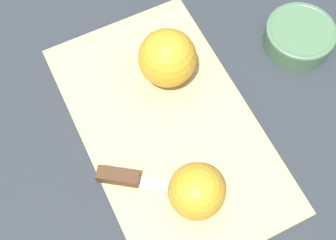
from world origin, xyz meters
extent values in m
plane|color=#282D33|center=(0.00, 0.00, 0.00)|extent=(4.00, 4.00, 0.00)
cube|color=tan|center=(0.00, 0.00, 0.01)|extent=(0.43, 0.27, 0.02)
sphere|color=gold|center=(-0.08, 0.03, 0.06)|extent=(0.09, 0.09, 0.09)
cylinder|color=beige|center=(-0.08, 0.03, 0.06)|extent=(0.08, 0.02, 0.08)
sphere|color=gold|center=(0.12, -0.01, 0.05)|extent=(0.08, 0.08, 0.08)
cylinder|color=beige|center=(0.12, -0.01, 0.05)|extent=(0.05, 0.06, 0.07)
cube|color=silver|center=(0.09, -0.03, 0.02)|extent=(0.07, 0.09, 0.00)
cube|color=#472D19|center=(0.05, -0.10, 0.02)|extent=(0.05, 0.06, 0.02)
cylinder|color=#4C704C|center=(-0.06, 0.26, 0.02)|extent=(0.11, 0.11, 0.04)
torus|color=#4C704C|center=(-0.06, 0.26, 0.03)|extent=(0.11, 0.11, 0.01)
camera|label=1|loc=(0.27, -0.11, 0.65)|focal=50.00mm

